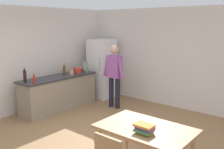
{
  "coord_description": "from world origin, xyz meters",
  "views": [
    {
      "loc": [
        3.28,
        -3.34,
        2.26
      ],
      "look_at": [
        -0.36,
        1.04,
        1.12
      ],
      "focal_mm": 40.7,
      "sensor_mm": 36.0,
      "label": 1
    }
  ],
  "objects_px": {
    "bottle_water_clear": "(85,67)",
    "utensil_jar": "(71,72)",
    "refrigerator": "(102,69)",
    "bottle_wine_dark": "(25,76)",
    "cooking_pot": "(78,70)",
    "bottle_oil_amber": "(64,69)",
    "book_stack": "(144,129)",
    "bottle_sauce_red": "(34,80)",
    "bottle_vinegar_tall": "(87,68)",
    "bottle_beer_brown": "(64,71)",
    "person": "(114,72)",
    "dining_table": "(145,132)"
  },
  "relations": [
    {
      "from": "bottle_water_clear",
      "to": "utensil_jar",
      "type": "bearing_deg",
      "value": -77.32
    },
    {
      "from": "refrigerator",
      "to": "bottle_wine_dark",
      "type": "relative_size",
      "value": 5.29
    },
    {
      "from": "cooking_pot",
      "to": "bottle_oil_amber",
      "type": "xyz_separation_m",
      "value": [
        -0.21,
        -0.32,
        0.06
      ]
    },
    {
      "from": "refrigerator",
      "to": "book_stack",
      "type": "bearing_deg",
      "value": -40.32
    },
    {
      "from": "bottle_sauce_red",
      "to": "bottle_wine_dark",
      "type": "relative_size",
      "value": 0.71
    },
    {
      "from": "utensil_jar",
      "to": "bottle_sauce_red",
      "type": "bearing_deg",
      "value": -85.12
    },
    {
      "from": "bottle_oil_amber",
      "to": "bottle_wine_dark",
      "type": "distance_m",
      "value": 1.35
    },
    {
      "from": "bottle_water_clear",
      "to": "bottle_vinegar_tall",
      "type": "relative_size",
      "value": 0.94
    },
    {
      "from": "cooking_pot",
      "to": "bottle_oil_amber",
      "type": "bearing_deg",
      "value": -123.19
    },
    {
      "from": "utensil_jar",
      "to": "bottle_beer_brown",
      "type": "xyz_separation_m",
      "value": [
        -0.15,
        -0.13,
        0.03
      ]
    },
    {
      "from": "person",
      "to": "bottle_vinegar_tall",
      "type": "distance_m",
      "value": 0.89
    },
    {
      "from": "bottle_oil_amber",
      "to": "book_stack",
      "type": "distance_m",
      "value": 4.1
    },
    {
      "from": "dining_table",
      "to": "utensil_jar",
      "type": "relative_size",
      "value": 4.37
    },
    {
      "from": "cooking_pot",
      "to": "bottle_wine_dark",
      "type": "bearing_deg",
      "value": -91.66
    },
    {
      "from": "dining_table",
      "to": "bottle_oil_amber",
      "type": "bearing_deg",
      "value": 157.52
    },
    {
      "from": "cooking_pot",
      "to": "bottle_water_clear",
      "type": "relative_size",
      "value": 1.33
    },
    {
      "from": "refrigerator",
      "to": "dining_table",
      "type": "relative_size",
      "value": 1.29
    },
    {
      "from": "refrigerator",
      "to": "cooking_pot",
      "type": "height_order",
      "value": "refrigerator"
    },
    {
      "from": "utensil_jar",
      "to": "bottle_oil_amber",
      "type": "height_order",
      "value": "utensil_jar"
    },
    {
      "from": "utensil_jar",
      "to": "bottle_sauce_red",
      "type": "distance_m",
      "value": 1.24
    },
    {
      "from": "dining_table",
      "to": "bottle_water_clear",
      "type": "relative_size",
      "value": 4.67
    },
    {
      "from": "person",
      "to": "bottle_oil_amber",
      "type": "distance_m",
      "value": 1.44
    },
    {
      "from": "utensil_jar",
      "to": "bottle_beer_brown",
      "type": "distance_m",
      "value": 0.2
    },
    {
      "from": "bottle_vinegar_tall",
      "to": "bottle_beer_brown",
      "type": "xyz_separation_m",
      "value": [
        -0.2,
        -0.67,
        -0.03
      ]
    },
    {
      "from": "cooking_pot",
      "to": "utensil_jar",
      "type": "xyz_separation_m",
      "value": [
        0.15,
        -0.38,
        0.02
      ]
    },
    {
      "from": "bottle_vinegar_tall",
      "to": "cooking_pot",
      "type": "bearing_deg",
      "value": -142.71
    },
    {
      "from": "bottle_water_clear",
      "to": "bottle_oil_amber",
      "type": "distance_m",
      "value": 0.61
    },
    {
      "from": "dining_table",
      "to": "cooking_pot",
      "type": "bearing_deg",
      "value": 151.93
    },
    {
      "from": "bottle_oil_amber",
      "to": "bottle_beer_brown",
      "type": "distance_m",
      "value": 0.29
    },
    {
      "from": "person",
      "to": "bottle_sauce_red",
      "type": "bearing_deg",
      "value": -113.04
    },
    {
      "from": "bottle_sauce_red",
      "to": "bottle_beer_brown",
      "type": "xyz_separation_m",
      "value": [
        -0.25,
        1.1,
        0.01
      ]
    },
    {
      "from": "dining_table",
      "to": "bottle_oil_amber",
      "type": "distance_m",
      "value": 3.96
    },
    {
      "from": "refrigerator",
      "to": "bottle_beer_brown",
      "type": "bearing_deg",
      "value": -95.16
    },
    {
      "from": "book_stack",
      "to": "dining_table",
      "type": "bearing_deg",
      "value": 117.31
    },
    {
      "from": "bottle_oil_amber",
      "to": "bottle_water_clear",
      "type": "bearing_deg",
      "value": 68.73
    },
    {
      "from": "book_stack",
      "to": "refrigerator",
      "type": "bearing_deg",
      "value": 139.68
    },
    {
      "from": "book_stack",
      "to": "bottle_vinegar_tall",
      "type": "bearing_deg",
      "value": 146.89
    },
    {
      "from": "bottle_sauce_red",
      "to": "bottle_beer_brown",
      "type": "height_order",
      "value": "bottle_beer_brown"
    },
    {
      "from": "person",
      "to": "refrigerator",
      "type": "bearing_deg",
      "value": 149.77
    },
    {
      "from": "bottle_sauce_red",
      "to": "bottle_vinegar_tall",
      "type": "relative_size",
      "value": 0.75
    },
    {
      "from": "bottle_beer_brown",
      "to": "book_stack",
      "type": "bearing_deg",
      "value": -22.98
    },
    {
      "from": "refrigerator",
      "to": "cooking_pot",
      "type": "relative_size",
      "value": 4.5
    },
    {
      "from": "bottle_sauce_red",
      "to": "bottle_beer_brown",
      "type": "distance_m",
      "value": 1.13
    },
    {
      "from": "person",
      "to": "bottle_wine_dark",
      "type": "xyz_separation_m",
      "value": [
        -1.13,
        -1.98,
        0.07
      ]
    },
    {
      "from": "person",
      "to": "bottle_vinegar_tall",
      "type": "bearing_deg",
      "value": -169.65
    },
    {
      "from": "bottle_vinegar_tall",
      "to": "bottle_beer_brown",
      "type": "relative_size",
      "value": 1.23
    },
    {
      "from": "utensil_jar",
      "to": "bottle_vinegar_tall",
      "type": "height_order",
      "value": "same"
    },
    {
      "from": "dining_table",
      "to": "book_stack",
      "type": "bearing_deg",
      "value": -62.69
    },
    {
      "from": "cooking_pot",
      "to": "bottle_sauce_red",
      "type": "distance_m",
      "value": 1.64
    },
    {
      "from": "cooking_pot",
      "to": "bottle_oil_amber",
      "type": "relative_size",
      "value": 1.43
    }
  ]
}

